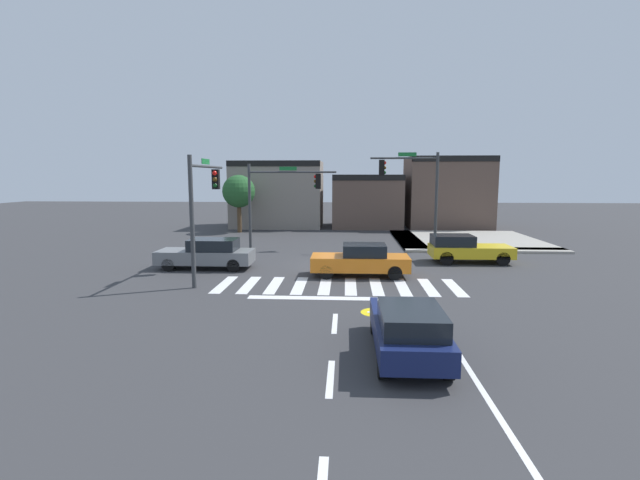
# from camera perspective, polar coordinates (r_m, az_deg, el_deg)

# --- Properties ---
(ground_plane) EXTENTS (120.00, 120.00, 0.00)m
(ground_plane) POSITION_cam_1_polar(r_m,az_deg,el_deg) (23.97, 2.42, -3.19)
(ground_plane) COLOR #353538
(crosswalk_near) EXTENTS (10.22, 3.17, 0.01)m
(crosswalk_near) POSITION_cam_1_polar(r_m,az_deg,el_deg) (19.57, 2.22, -5.70)
(crosswalk_near) COLOR silver
(crosswalk_near) RESTS_ON ground_plane
(lane_markings) EXTENTS (6.80, 20.25, 0.01)m
(lane_markings) POSITION_cam_1_polar(r_m,az_deg,el_deg) (12.40, 6.81, -13.88)
(lane_markings) COLOR white
(lane_markings) RESTS_ON ground_plane
(bike_detector_marking) EXTENTS (1.11, 1.11, 0.01)m
(bike_detector_marking) POSITION_cam_1_polar(r_m,az_deg,el_deg) (15.98, 7.06, -8.87)
(bike_detector_marking) COLOR yellow
(bike_detector_marking) RESTS_ON ground_plane
(curb_corner_northeast) EXTENTS (10.00, 10.60, 0.15)m
(curb_corner_northeast) POSITION_cam_1_polar(r_m,az_deg,el_deg) (34.24, 17.03, -0.07)
(curb_corner_northeast) COLOR #9E998E
(curb_corner_northeast) RESTS_ON ground_plane
(storefront_row) EXTENTS (23.05, 6.21, 6.34)m
(storefront_row) POSITION_cam_1_polar(r_m,az_deg,el_deg) (42.56, 5.36, 5.58)
(storefront_row) COLOR gray
(storefront_row) RESTS_ON ground_plane
(traffic_signal_northeast) EXTENTS (4.15, 0.32, 6.05)m
(traffic_signal_northeast) POSITION_cam_1_polar(r_m,az_deg,el_deg) (28.88, 11.44, 6.88)
(traffic_signal_northeast) COLOR #383A3D
(traffic_signal_northeast) RESTS_ON ground_plane
(traffic_signal_northwest) EXTENTS (5.61, 0.32, 5.39)m
(traffic_signal_northwest) POSITION_cam_1_polar(r_m,az_deg,el_deg) (29.39, -4.80, 6.12)
(traffic_signal_northwest) COLOR #383A3D
(traffic_signal_northwest) RESTS_ON ground_plane
(traffic_signal_southwest) EXTENTS (0.32, 4.79, 5.46)m
(traffic_signal_southwest) POSITION_cam_1_polar(r_m,az_deg,el_deg) (21.02, -14.19, 5.40)
(traffic_signal_southwest) COLOR #383A3D
(traffic_signal_southwest) RESTS_ON ground_plane
(car_orange) EXTENTS (4.50, 1.79, 1.50)m
(car_orange) POSITION_cam_1_polar(r_m,az_deg,el_deg) (21.44, 5.09, -2.50)
(car_orange) COLOR orange
(car_orange) RESTS_ON ground_plane
(car_yellow) EXTENTS (4.24, 1.92, 1.48)m
(car_yellow) POSITION_cam_1_polar(r_m,az_deg,el_deg) (25.93, 17.55, -1.00)
(car_yellow) COLOR gold
(car_yellow) RESTS_ON ground_plane
(car_navy) EXTENTS (1.70, 4.41, 1.41)m
(car_navy) POSITION_cam_1_polar(r_m,az_deg,el_deg) (12.19, 10.84, -10.70)
(car_navy) COLOR #141E4C
(car_navy) RESTS_ON ground_plane
(car_gray) EXTENTS (4.73, 1.79, 1.50)m
(car_gray) POSITION_cam_1_polar(r_m,az_deg,el_deg) (23.78, -13.73, -1.65)
(car_gray) COLOR slate
(car_gray) RESTS_ON ground_plane
(roadside_tree) EXTENTS (2.68, 2.68, 4.74)m
(roadside_tree) POSITION_cam_1_polar(r_m,az_deg,el_deg) (38.57, -10.02, 5.91)
(roadside_tree) COLOR #4C3823
(roadside_tree) RESTS_ON ground_plane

